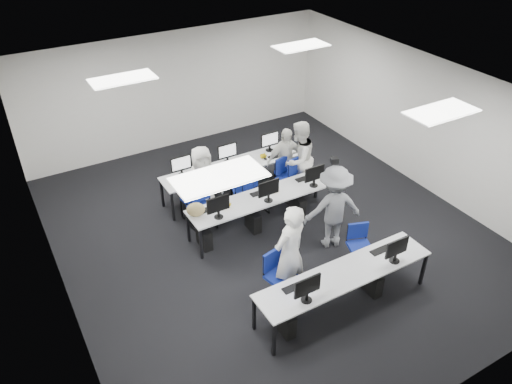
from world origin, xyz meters
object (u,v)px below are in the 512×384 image
student_1 (299,159)px  chair_5 (196,207)px  desk_front (345,275)px  student_3 (285,160)px  student_2 (203,183)px  chair_4 (289,186)px  chair_6 (242,195)px  chair_2 (202,215)px  photographer (334,208)px  student_0 (289,253)px  chair_0 (281,285)px  chair_7 (289,180)px  chair_3 (256,202)px  desk_mid (264,198)px  chair_1 (359,253)px

student_1 → chair_5: bearing=-28.7°
desk_front → student_3: student_3 is taller
chair_5 → student_2: size_ratio=0.58×
chair_4 → chair_6: bearing=158.3°
chair_2 → photographer: photographer is taller
photographer → student_1: bearing=-87.1°
student_0 → student_2: bearing=-100.1°
chair_0 → chair_6: (0.77, 2.76, -0.02)m
chair_0 → student_0: bearing=-12.3°
chair_7 → photographer: 2.09m
desk_front → photographer: 1.67m
chair_3 → chair_4: 0.94m
desk_mid → chair_7: 1.46m
chair_4 → student_1: size_ratio=0.54×
chair_2 → student_3: student_3 is taller
chair_0 → chair_4: (1.84, 2.56, 0.00)m
chair_4 → student_3: size_ratio=0.61×
student_0 → student_3: 3.37m
desk_mid → chair_2: bearing=151.3°
chair_0 → student_2: 2.91m
desk_front → chair_0: chair_0 is taller
chair_2 → photographer: (1.95, -1.78, 0.57)m
chair_1 → student_3: 2.92m
student_2 → student_3: student_2 is taller
chair_2 → student_2: size_ratio=0.58×
student_2 → student_3: 2.02m
student_2 → chair_6: bearing=-1.6°
desk_front → student_2: size_ratio=1.96×
chair_5 → photographer: size_ratio=0.55×
desk_front → chair_3: (0.10, 3.10, -0.41)m
chair_4 → chair_0: bearing=-136.7°
student_0 → student_1: student_0 is taller
chair_3 → chair_4: bearing=-2.1°
chair_0 → chair_3: chair_0 is taller
desk_front → student_2: (-0.90, 3.54, 0.14)m
chair_3 → student_0: size_ratio=0.46×
chair_4 → student_0: student_0 is taller
chair_3 → chair_2: bearing=163.9°
photographer → student_0: bearing=43.7°
chair_2 → photographer: size_ratio=0.54×
chair_2 → chair_5: (0.01, 0.30, 0.00)m
chair_6 → photographer: 2.27m
chair_2 → chair_3: chair_2 is taller
chair_3 → chair_7: 1.10m
chair_6 → photographer: bearing=-51.5°
desk_mid → chair_0: bearing=-112.8°
chair_0 → chair_1: (1.71, -0.01, -0.03)m
chair_3 → chair_6: bearing=100.9°
desk_mid → desk_front: bearing=-90.0°
chair_2 → chair_5: 0.30m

